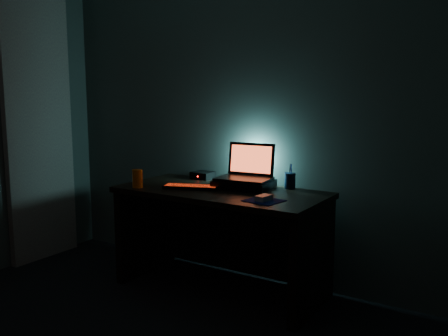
# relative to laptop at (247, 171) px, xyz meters

# --- Properties ---
(room) EXTENTS (3.50, 4.00, 2.50)m
(room) POSITION_rel_laptop_xyz_m (-0.11, -1.81, 0.38)
(room) COLOR black
(room) RESTS_ON ground
(desk) EXTENTS (1.50, 0.70, 0.75)m
(desk) POSITION_rel_laptop_xyz_m (-0.11, -0.13, -0.38)
(desk) COLOR black
(desk) RESTS_ON ground
(curtain) EXTENTS (0.06, 0.65, 2.30)m
(curtain) POSITION_rel_laptop_xyz_m (-1.82, -0.39, 0.28)
(curtain) COLOR beige
(curtain) RESTS_ON ground
(riser) EXTENTS (0.43, 0.34, 0.06)m
(riser) POSITION_rel_laptop_xyz_m (0.01, -0.05, -0.09)
(riser) COLOR black
(riser) RESTS_ON desk
(laptop) EXTENTS (0.41, 0.32, 0.26)m
(laptop) POSITION_rel_laptop_xyz_m (0.00, 0.00, 0.00)
(laptop) COLOR black
(laptop) RESTS_ON riser
(keyboard) EXTENTS (0.42, 0.25, 0.02)m
(keyboard) POSITION_rel_laptop_xyz_m (-0.31, -0.27, -0.11)
(keyboard) COLOR black
(keyboard) RESTS_ON desk
(mousepad) EXTENTS (0.25, 0.23, 0.00)m
(mousepad) POSITION_rel_laptop_xyz_m (0.32, -0.35, -0.12)
(mousepad) COLOR #0C1655
(mousepad) RESTS_ON desk
(mouse) EXTENTS (0.08, 0.12, 0.03)m
(mouse) POSITION_rel_laptop_xyz_m (0.32, -0.35, -0.10)
(mouse) COLOR #98989D
(mouse) RESTS_ON mousepad
(pen_cup) EXTENTS (0.09, 0.09, 0.11)m
(pen_cup) POSITION_rel_laptop_xyz_m (0.29, 0.11, -0.06)
(pen_cup) COLOR black
(pen_cup) RESTS_ON desk
(juice_glass) EXTENTS (0.10, 0.10, 0.13)m
(juice_glass) POSITION_rel_laptop_xyz_m (-0.66, -0.44, -0.05)
(juice_glass) COLOR #F0600C
(juice_glass) RESTS_ON desk
(router) EXTENTS (0.17, 0.14, 0.06)m
(router) POSITION_rel_laptop_xyz_m (-0.47, 0.11, -0.09)
(router) COLOR black
(router) RESTS_ON desk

